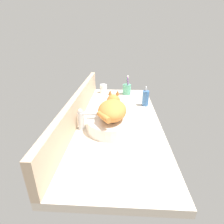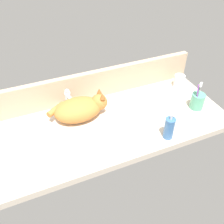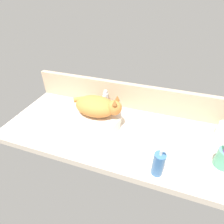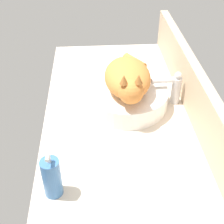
{
  "view_description": "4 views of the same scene",
  "coord_description": "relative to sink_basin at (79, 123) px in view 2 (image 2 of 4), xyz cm",
  "views": [
    {
      "loc": [
        -110.26,
        -2.28,
        54.32
      ],
      "look_at": [
        -5.84,
        3.42,
        7.47
      ],
      "focal_mm": 28.0,
      "sensor_mm": 36.0,
      "label": 1
    },
    {
      "loc": [
        -37.59,
        -96.5,
        95.55
      ],
      "look_at": [
        1.87,
        -2.94,
        10.04
      ],
      "focal_mm": 40.0,
      "sensor_mm": 36.0,
      "label": 2
    },
    {
      "loc": [
        21.91,
        -75.74,
        71.04
      ],
      "look_at": [
        -4.28,
        1.66,
        11.63
      ],
      "focal_mm": 28.0,
      "sensor_mm": 36.0,
      "label": 3
    },
    {
      "loc": [
        83.51,
        -9.69,
        72.41
      ],
      "look_at": [
        0.66,
        -4.02,
        8.85
      ],
      "focal_mm": 50.0,
      "sensor_mm": 36.0,
      "label": 4
    }
  ],
  "objects": [
    {
      "name": "ground_plane",
      "position": [
        15.06,
        -2.79,
        -5.64
      ],
      "size": [
        138.16,
        57.3,
        4.0
      ],
      "primitive_type": "cube",
      "color": "beige"
    },
    {
      "name": "backsplash_panel",
      "position": [
        15.06,
        24.06,
        5.43
      ],
      "size": [
        138.16,
        3.6,
        18.14
      ],
      "primitive_type": "cube",
      "color": "#CCAD8C",
      "rests_on": "ground_plane"
    },
    {
      "name": "soap_dispenser",
      "position": [
        40.79,
        -25.07,
        2.77
      ],
      "size": [
        5.26,
        5.26,
        15.84
      ],
      "color": "#3F72B2",
      "rests_on": "ground_plane"
    },
    {
      "name": "faucet",
      "position": [
        -0.74,
        18.13,
        3.67
      ],
      "size": [
        3.6,
        11.84,
        13.6
      ],
      "color": "silver",
      "rests_on": "ground_plane"
    },
    {
      "name": "cat",
      "position": [
        1.37,
        0.06,
        9.4
      ],
      "size": [
        32.31,
        17.33,
        14.0
      ],
      "color": "orange",
      "rests_on": "sink_basin"
    },
    {
      "name": "toothbrush_cup",
      "position": [
        70.14,
        -10.55,
        1.42
      ],
      "size": [
        7.99,
        7.99,
        18.67
      ],
      "color": "#5BB28E",
      "rests_on": "ground_plane"
    },
    {
      "name": "sink_basin",
      "position": [
        0.0,
        0.0,
        0.0
      ],
      "size": [
        31.43,
        31.43,
        7.28
      ],
      "primitive_type": "cylinder",
      "color": "white",
      "rests_on": "ground_plane"
    },
    {
      "name": "water_glass",
      "position": [
        73.37,
        12.79,
        0.05
      ],
      "size": [
        6.94,
        6.94,
        8.43
      ],
      "color": "white",
      "rests_on": "ground_plane"
    }
  ]
}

